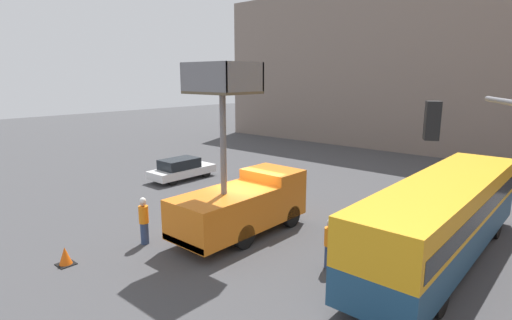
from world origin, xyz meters
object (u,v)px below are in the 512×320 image
at_px(city_bus, 444,214).
at_px(road_worker_directing, 330,243).
at_px(utility_truck, 242,200).
at_px(parked_car_curbside, 181,169).
at_px(road_worker_near_truck, 144,221).
at_px(traffic_cone_near_truck, 65,256).

distance_m(city_bus, road_worker_directing, 4.29).
bearing_deg(utility_truck, parked_car_curbside, 156.11).
relative_size(utility_truck, road_worker_near_truck, 3.68).
bearing_deg(parked_car_curbside, road_worker_near_truck, -46.57).
bearing_deg(road_worker_near_truck, road_worker_directing, -37.46).
height_order(road_worker_near_truck, road_worker_directing, road_worker_near_truck).
bearing_deg(parked_car_curbside, road_worker_directing, -17.70).
xyz_separation_m(utility_truck, road_worker_directing, (4.37, -0.25, -0.62)).
relative_size(road_worker_near_truck, road_worker_directing, 1.07).
xyz_separation_m(utility_truck, traffic_cone_near_truck, (-2.77, -6.23, -1.20)).
relative_size(traffic_cone_near_truck, parked_car_curbside, 0.15).
bearing_deg(city_bus, parked_car_curbside, 97.40).
bearing_deg(road_worker_near_truck, city_bus, -28.58).
relative_size(utility_truck, road_worker_directing, 3.95).
height_order(city_bus, traffic_cone_near_truck, city_bus).
distance_m(traffic_cone_near_truck, parked_car_curbside, 12.19).
bearing_deg(road_worker_near_truck, utility_truck, -6.25).
height_order(road_worker_near_truck, parked_car_curbside, road_worker_near_truck).
bearing_deg(traffic_cone_near_truck, city_bus, 42.84).
relative_size(road_worker_near_truck, traffic_cone_near_truck, 2.90).
bearing_deg(road_worker_directing, city_bus, -153.33).
bearing_deg(utility_truck, traffic_cone_near_truck, -114.00).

